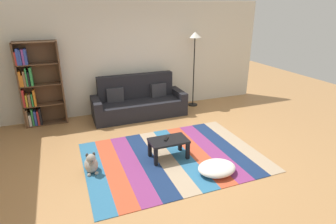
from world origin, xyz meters
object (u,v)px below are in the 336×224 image
object	(u,v)px
couch	(139,102)
bookshelf	(36,87)
coffee_table	(169,143)
dog	(91,164)
tv_remote	(166,139)
pouf	(217,168)
standing_lamp	(195,45)

from	to	relation	value
couch	bookshelf	world-z (taller)	bookshelf
coffee_table	dog	bearing A→B (deg)	178.60
couch	tv_remote	world-z (taller)	couch
couch	bookshelf	xyz separation A→B (m)	(-2.27, 0.29, 0.56)
bookshelf	dog	xyz separation A→B (m)	(0.82, -2.47, -0.74)
pouf	tv_remote	distance (m)	1.01
tv_remote	dog	bearing A→B (deg)	-142.76
pouf	tv_remote	world-z (taller)	tv_remote
dog	tv_remote	xyz separation A→B (m)	(1.33, -0.01, 0.21)
bookshelf	standing_lamp	size ratio (longest dim) A/B	0.96
couch	dog	world-z (taller)	couch
couch	dog	size ratio (longest dim) A/B	5.69
pouf	dog	distance (m)	2.07
coffee_table	standing_lamp	distance (m)	3.22
couch	tv_remote	size ratio (longest dim) A/B	15.07
pouf	standing_lamp	distance (m)	3.69
couch	standing_lamp	bearing A→B (deg)	6.48
tv_remote	coffee_table	bearing A→B (deg)	3.58
couch	pouf	xyz separation A→B (m)	(0.46, -2.98, -0.23)
bookshelf	coffee_table	world-z (taller)	bookshelf
coffee_table	standing_lamp	size ratio (longest dim) A/B	0.35
dog	coffee_table	bearing A→B (deg)	-1.40
pouf	standing_lamp	size ratio (longest dim) A/B	0.33
couch	bookshelf	size ratio (longest dim) A/B	1.20
standing_lamp	tv_remote	bearing A→B (deg)	-125.69
coffee_table	standing_lamp	bearing A→B (deg)	55.07
bookshelf	dog	bearing A→B (deg)	-71.57
couch	coffee_table	bearing A→B (deg)	-92.19
bookshelf	dog	world-z (taller)	bookshelf
pouf	standing_lamp	world-z (taller)	standing_lamp
couch	tv_remote	bearing A→B (deg)	-93.05
pouf	tv_remote	size ratio (longest dim) A/B	4.26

